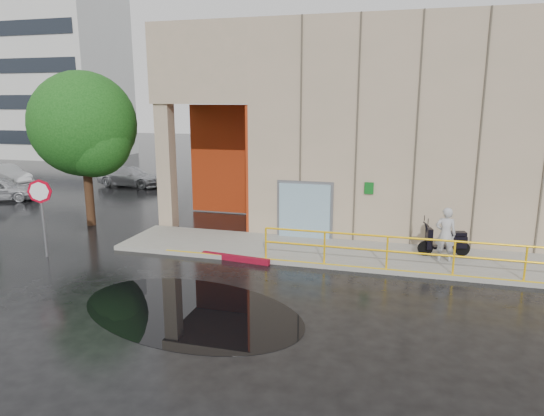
{
  "coord_description": "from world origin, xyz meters",
  "views": [
    {
      "loc": [
        3.63,
        -11.21,
        5.12
      ],
      "look_at": [
        -0.25,
        3.0,
        1.85
      ],
      "focal_mm": 32.0,
      "sensor_mm": 36.0,
      "label": 1
    }
  ],
  "objects_px": {
    "red_curb": "(235,258)",
    "tree_near": "(86,128)",
    "car_c": "(130,176)",
    "scooter": "(446,234)",
    "stop_sign": "(41,201)",
    "car_b": "(5,175)",
    "person": "(445,234)"
  },
  "relations": [
    {
      "from": "scooter",
      "to": "red_curb",
      "type": "height_order",
      "value": "scooter"
    },
    {
      "from": "scooter",
      "to": "tree_near",
      "type": "relative_size",
      "value": 0.27
    },
    {
      "from": "person",
      "to": "car_b",
      "type": "bearing_deg",
      "value": -17.26
    },
    {
      "from": "car_b",
      "to": "tree_near",
      "type": "relative_size",
      "value": 0.62
    },
    {
      "from": "stop_sign",
      "to": "tree_near",
      "type": "height_order",
      "value": "tree_near"
    },
    {
      "from": "car_c",
      "to": "red_curb",
      "type": "bearing_deg",
      "value": -133.44
    },
    {
      "from": "scooter",
      "to": "car_b",
      "type": "height_order",
      "value": "scooter"
    },
    {
      "from": "car_c",
      "to": "scooter",
      "type": "bearing_deg",
      "value": -115.75
    },
    {
      "from": "stop_sign",
      "to": "red_curb",
      "type": "bearing_deg",
      "value": 15.43
    },
    {
      "from": "red_curb",
      "to": "tree_near",
      "type": "bearing_deg",
      "value": 158.98
    },
    {
      "from": "red_curb",
      "to": "car_c",
      "type": "relative_size",
      "value": 0.58
    },
    {
      "from": "scooter",
      "to": "car_c",
      "type": "distance_m",
      "value": 20.1
    },
    {
      "from": "scooter",
      "to": "car_c",
      "type": "bearing_deg",
      "value": 137.13
    },
    {
      "from": "person",
      "to": "tree_near",
      "type": "distance_m",
      "value": 14.22
    },
    {
      "from": "scooter",
      "to": "car_b",
      "type": "distance_m",
      "value": 26.21
    },
    {
      "from": "stop_sign",
      "to": "red_curb",
      "type": "distance_m",
      "value": 6.64
    },
    {
      "from": "scooter",
      "to": "tree_near",
      "type": "bearing_deg",
      "value": 162.69
    },
    {
      "from": "scooter",
      "to": "red_curb",
      "type": "distance_m",
      "value": 6.9
    },
    {
      "from": "red_curb",
      "to": "car_b",
      "type": "xyz_separation_m",
      "value": [
        -18.4,
        9.81,
        0.55
      ]
    },
    {
      "from": "scooter",
      "to": "red_curb",
      "type": "xyz_separation_m",
      "value": [
        -6.59,
        -1.89,
        -0.81
      ]
    },
    {
      "from": "scooter",
      "to": "stop_sign",
      "type": "height_order",
      "value": "stop_sign"
    },
    {
      "from": "stop_sign",
      "to": "car_c",
      "type": "bearing_deg",
      "value": 113.66
    },
    {
      "from": "tree_near",
      "to": "car_b",
      "type": "bearing_deg",
      "value": 147.74
    },
    {
      "from": "person",
      "to": "scooter",
      "type": "height_order",
      "value": "person"
    },
    {
      "from": "red_curb",
      "to": "car_c",
      "type": "bearing_deg",
      "value": 133.0
    },
    {
      "from": "stop_sign",
      "to": "tree_near",
      "type": "bearing_deg",
      "value": 108.09
    },
    {
      "from": "scooter",
      "to": "stop_sign",
      "type": "bearing_deg",
      "value": -179.68
    },
    {
      "from": "red_curb",
      "to": "tree_near",
      "type": "distance_m",
      "value": 8.74
    },
    {
      "from": "person",
      "to": "scooter",
      "type": "bearing_deg",
      "value": -93.67
    },
    {
      "from": "stop_sign",
      "to": "person",
      "type": "bearing_deg",
      "value": 15.45
    },
    {
      "from": "red_curb",
      "to": "car_c",
      "type": "distance_m",
      "value": 16.05
    },
    {
      "from": "person",
      "to": "tree_near",
      "type": "height_order",
      "value": "tree_near"
    }
  ]
}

